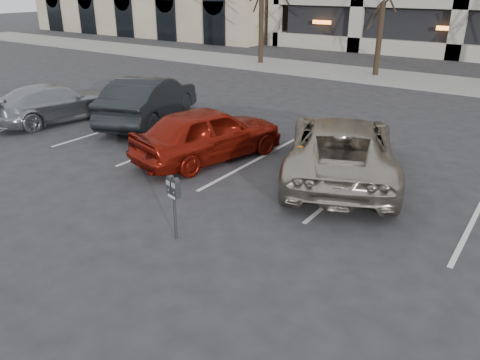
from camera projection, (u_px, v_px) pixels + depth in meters
The scene contains 8 objects.
ground at pixel (254, 201), 10.44m from camera, with size 140.00×140.00×0.00m, color #28282B.
sidewalk at pixel (436, 82), 22.52m from camera, with size 80.00×4.00×0.12m, color gray.
stall_lines at pixel (257, 159), 12.91m from camera, with size 16.90×5.20×0.00m.
parking_meter at pixel (174, 193), 8.56m from camera, with size 0.34×0.19×1.25m.
suv_silver at pixel (341, 148), 11.52m from camera, with size 4.46×6.02×1.52m.
car_red at pixel (209, 133), 12.69m from camera, with size 1.74×4.33×1.48m, color maroon.
car_dark at pixel (149, 100), 16.05m from camera, with size 1.69×4.85×1.60m, color black.
car_silver at pixel (56, 102), 16.32m from camera, with size 1.81×4.45×1.29m, color #929598.
Camera 1 is at (5.11, -7.93, 4.52)m, focal length 35.00 mm.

